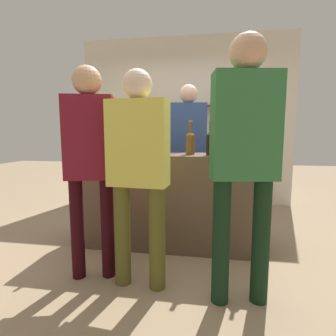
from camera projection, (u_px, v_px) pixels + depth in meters
ground_plane at (168, 243)px, 2.86m from camera, size 16.00×16.00×0.00m
bar_counter at (168, 200)px, 2.80m from camera, size 1.96×0.55×0.98m
back_wall at (185, 122)px, 4.52m from camera, size 3.56×0.12×2.80m
back_shelf at (185, 140)px, 4.38m from camera, size 2.01×0.18×1.66m
counter_bottle_0 at (253, 144)px, 2.45m from camera, size 0.07×0.07×0.32m
counter_bottle_1 at (96, 141)px, 2.78m from camera, size 0.08×0.08×0.36m
counter_bottle_2 at (151, 141)px, 2.93m from camera, size 0.08×0.08×0.34m
counter_bottle_3 at (211, 142)px, 2.55m from camera, size 0.09×0.09×0.33m
counter_bottle_4 at (240, 142)px, 2.76m from camera, size 0.08×0.08×0.33m
counter_bottle_5 at (190, 142)px, 2.66m from camera, size 0.09×0.09×0.34m
wine_glass at (134, 142)px, 2.77m from camera, size 0.07×0.07×0.17m
cork_jar at (120, 147)px, 2.70m from camera, size 0.11×0.11×0.15m
customer_left at (90, 154)px, 2.07m from camera, size 0.41×0.25×1.70m
server_behind_counter at (188, 142)px, 3.47m from camera, size 0.49×0.27×1.82m
customer_right at (244, 149)px, 1.73m from camera, size 0.46×0.26×1.82m
customer_center at (138, 164)px, 1.95m from camera, size 0.46×0.23×1.65m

